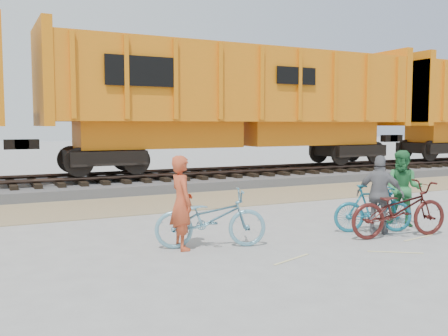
{
  "coord_description": "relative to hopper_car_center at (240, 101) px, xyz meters",
  "views": [
    {
      "loc": [
        -5.39,
        -7.28,
        2.13
      ],
      "look_at": [
        -1.07,
        1.5,
        1.28
      ],
      "focal_mm": 40.0,
      "sensor_mm": 36.0,
      "label": 1
    }
  ],
  "objects": [
    {
      "name": "bicycle_blue",
      "position": [
        -5.09,
        -8.51,
        -2.5
      ],
      "size": [
        2.05,
        1.25,
        1.02
      ],
      "primitive_type": "imported",
      "rotation": [
        0.0,
        0.0,
        1.25
      ],
      "color": "#67A0B4",
      "rests_on": "ground"
    },
    {
      "name": "gravel_strip",
      "position": [
        -3.27,
        -3.5,
        -3.0
      ],
      "size": [
        120.0,
        3.0,
        0.02
      ],
      "primitive_type": "cube",
      "color": "#9A8460",
      "rests_on": "ground"
    },
    {
      "name": "ballast_bed",
      "position": [
        -3.27,
        0.0,
        -2.86
      ],
      "size": [
        120.0,
        4.0,
        0.3
      ],
      "primitive_type": "cube",
      "color": "slate",
      "rests_on": "ground"
    },
    {
      "name": "bicycle_maroon",
      "position": [
        -1.56,
        -9.37,
        -2.47
      ],
      "size": [
        2.12,
        1.03,
        1.07
      ],
      "primitive_type": "imported",
      "rotation": [
        0.0,
        0.0,
        1.41
      ],
      "color": "#471714",
      "rests_on": "ground"
    },
    {
      "name": "track",
      "position": [
        -3.27,
        0.0,
        -2.53
      ],
      "size": [
        120.0,
        2.6,
        0.24
      ],
      "color": "black",
      "rests_on": "ballast_bed"
    },
    {
      "name": "bicycle_teal",
      "position": [
        -1.68,
        -8.81,
        -2.53
      ],
      "size": [
        1.63,
        1.03,
        0.95
      ],
      "primitive_type": "imported",
      "rotation": [
        0.0,
        0.0,
        1.17
      ],
      "color": "#1A6D88",
      "rests_on": "ground"
    },
    {
      "name": "person_solo",
      "position": [
        -5.59,
        -8.41,
        -2.2
      ],
      "size": [
        0.39,
        0.59,
        1.62
      ],
      "primitive_type": "imported",
      "rotation": [
        0.0,
        0.0,
        1.56
      ],
      "color": "#BF4726",
      "rests_on": "ground"
    },
    {
      "name": "ground",
      "position": [
        -3.27,
        -9.0,
        -3.01
      ],
      "size": [
        120.0,
        120.0,
        0.0
      ],
      "primitive_type": "plane",
      "color": "#9E9E99",
      "rests_on": "ground"
    },
    {
      "name": "person_man",
      "position": [
        -0.68,
        -8.61,
        -2.21
      ],
      "size": [
        0.92,
        0.98,
        1.6
      ],
      "primitive_type": "imported",
      "rotation": [
        0.0,
        0.0,
        -1.03
      ],
      "color": "#2B783F",
      "rests_on": "ground"
    },
    {
      "name": "hopper_car_center",
      "position": [
        0.0,
        0.0,
        0.0
      ],
      "size": [
        14.0,
        3.13,
        4.65
      ],
      "color": "black",
      "rests_on": "track"
    },
    {
      "name": "person_woman",
      "position": [
        -1.66,
        -8.97,
        -2.24
      ],
      "size": [
        0.84,
        0.95,
        1.54
      ],
      "primitive_type": "imported",
      "rotation": [
        0.0,
        0.0,
        2.22
      ],
      "color": "slate",
      "rests_on": "ground"
    }
  ]
}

